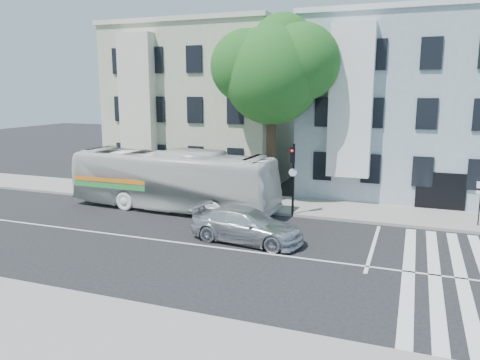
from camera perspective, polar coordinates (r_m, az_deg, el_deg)
The scene contains 10 objects.
ground at distance 20.45m, azimuth -3.36°, elevation -8.15°, with size 120.00×120.00×0.00m, color black.
sidewalk_far at distance 27.63m, azimuth 3.39°, elevation -2.92°, with size 80.00×4.00×0.15m, color gray.
sidewalk_near at distance 14.11m, azimuth -17.32°, elevation -17.50°, with size 80.00×4.00×0.15m, color gray.
building_left at distance 35.91m, azimuth -3.96°, elevation 9.02°, with size 12.00×10.00×11.00m, color #A9AD91.
building_right at distance 32.67m, azimuth 19.23°, elevation 8.26°, with size 12.00×10.00×11.00m, color #8C9AA6.
street_tree at distance 27.54m, azimuth 4.17°, elevation 13.30°, with size 7.30×5.90×11.10m.
bus at distance 26.60m, azimuth -8.26°, elevation 0.01°, with size 12.17×2.85×3.39m, color silver.
sedan at distance 20.91m, azimuth 0.82°, elevation -5.54°, with size 5.18×2.11×1.50m, color silver.
hedge at distance 28.89m, azimuth -9.17°, elevation -1.57°, with size 8.50×0.84×0.70m, color #1F5A1D, non-canonical shape.
traffic_signal at distance 24.66m, azimuth 6.47°, elevation 1.18°, with size 0.41×0.52×3.92m.
Camera 1 is at (7.91, -17.64, 6.67)m, focal length 35.00 mm.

